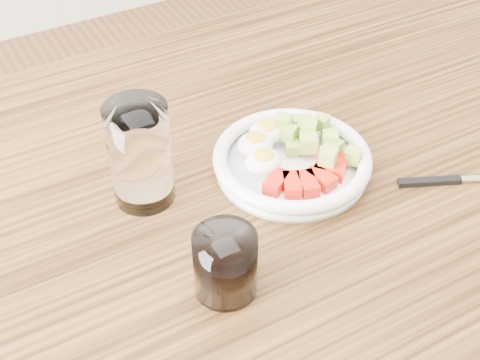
# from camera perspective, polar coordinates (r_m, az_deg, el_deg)

# --- Properties ---
(dining_table) EXTENTS (1.50, 0.90, 0.77)m
(dining_table) POSITION_cam_1_polar(r_m,az_deg,el_deg) (0.93, 0.85, -6.22)
(dining_table) COLOR brown
(dining_table) RESTS_ON ground
(bowl) EXTENTS (0.21, 0.21, 0.05)m
(bowl) POSITION_cam_1_polar(r_m,az_deg,el_deg) (0.89, 4.37, 1.87)
(bowl) COLOR white
(bowl) RESTS_ON dining_table
(fork) EXTENTS (0.16, 0.08, 0.01)m
(fork) POSITION_cam_1_polar(r_m,az_deg,el_deg) (0.92, 17.25, -0.03)
(fork) COLOR black
(fork) RESTS_ON dining_table
(water_glass) EXTENTS (0.08, 0.08, 0.14)m
(water_glass) POSITION_cam_1_polar(r_m,az_deg,el_deg) (0.82, -8.52, 2.20)
(water_glass) COLOR white
(water_glass) RESTS_ON dining_table
(coffee_glass) EXTENTS (0.07, 0.07, 0.08)m
(coffee_glass) POSITION_cam_1_polar(r_m,az_deg,el_deg) (0.73, -1.26, -7.19)
(coffee_glass) COLOR white
(coffee_glass) RESTS_ON dining_table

